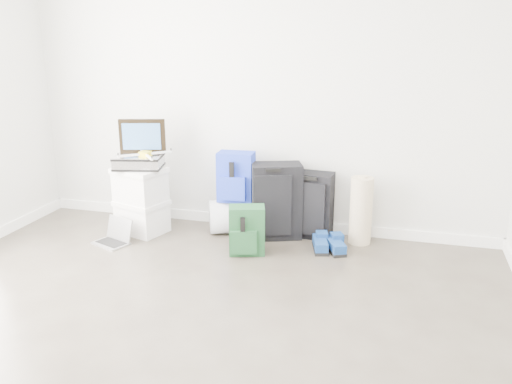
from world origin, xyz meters
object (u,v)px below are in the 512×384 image
(briefcase, at_px, (139,162))
(duffel_bag, at_px, (237,216))
(boxes_stack, at_px, (141,200))
(carry_on, at_px, (311,205))
(large_suitcase, at_px, (276,201))
(laptop, at_px, (114,237))

(briefcase, height_order, duffel_bag, briefcase)
(boxes_stack, xyz_separation_m, briefcase, (-0.00, 0.00, 0.37))
(boxes_stack, xyz_separation_m, duffel_bag, (0.87, 0.24, -0.16))
(boxes_stack, relative_size, duffel_bag, 1.21)
(duffel_bag, relative_size, carry_on, 0.85)
(large_suitcase, relative_size, laptop, 1.88)
(large_suitcase, xyz_separation_m, laptop, (-1.38, -0.53, -0.30))
(boxes_stack, relative_size, laptop, 1.69)
(boxes_stack, distance_m, large_suitcase, 1.27)
(duffel_bag, bearing_deg, large_suitcase, -28.28)
(briefcase, xyz_separation_m, large_suitcase, (1.26, 0.20, -0.34))
(duffel_bag, bearing_deg, carry_on, -17.13)
(briefcase, height_order, laptop, briefcase)
(boxes_stack, bearing_deg, carry_on, 28.64)
(boxes_stack, distance_m, duffel_bag, 0.92)
(boxes_stack, bearing_deg, large_suitcase, 26.55)
(briefcase, relative_size, large_suitcase, 0.60)
(carry_on, relative_size, laptop, 1.65)
(briefcase, height_order, large_suitcase, briefcase)
(briefcase, distance_m, duffel_bag, 1.05)
(carry_on, bearing_deg, laptop, -155.05)
(laptop, bearing_deg, boxes_stack, 91.51)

